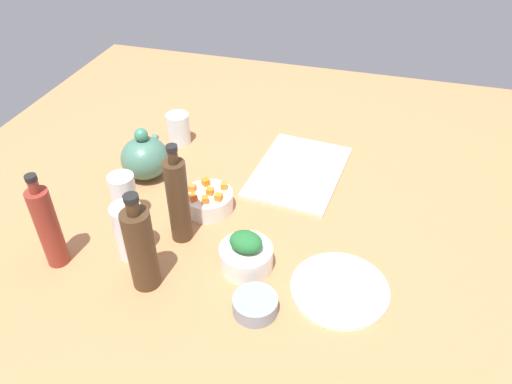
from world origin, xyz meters
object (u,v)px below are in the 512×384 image
Objects in this scene: teapot at (145,157)px; bottle_0 at (141,248)px; drinking_glass_1 at (125,198)px; drinking_glass_0 at (130,231)px; drinking_glass_2 at (179,129)px; cutting_board at (299,171)px; bottle_1 at (178,200)px; plate_tofu at (340,289)px; bottle_2 at (48,226)px; bowl_small_side at (255,305)px; bowl_greens at (246,258)px; bowl_carrots at (209,201)px.

bottle_0 is at bearing -154.24° from teapot.
bottle_0 is 1.87× the size of drinking_glass_1.
drinking_glass_0 reaches higher than drinking_glass_2.
bottle_0 is at bearing 154.80° from cutting_board.
cutting_board is 43.17cm from bottle_1.
teapot is at bearing 174.25° from drinking_glass_2.
drinking_glass_2 is (41.36, 18.16, -6.82)cm from bottle_1.
drinking_glass_0 is (-8.58, 9.12, -4.66)cm from bottle_1.
plate_tofu is (-42.08, -18.21, 0.10)cm from cutting_board.
cutting_board is at bearing -72.55° from teapot.
drinking_glass_1 is at bearing -24.36° from bottle_2.
bowl_small_side is 0.39× the size of bottle_0.
drinking_glass_2 reaches higher than bowl_greens.
bowl_small_side is at bearing -144.31° from drinking_glass_2.
bottle_1 is at bearing -156.30° from drinking_glass_2.
bottle_2 reaches higher than drinking_glass_2.
bottle_0 reaches higher than bowl_small_side.
bowl_carrots is at bearing -63.56° from drinking_glass_1.
bottle_0 is 24.45cm from drinking_glass_1.
bottle_1 is 45.69cm from drinking_glass_2.
bowl_greens reaches higher than plate_tofu.
bowl_small_side is 0.36× the size of bottle_1.
bottle_2 is (-37.68, 4.81, 4.65)cm from teapot.
bowl_greens is 1.25× the size of drinking_glass_2.
drinking_glass_1 is (9.73, 57.13, 6.13)cm from plate_tofu.
bowl_greens is (1.51, 22.21, 2.31)cm from plate_tofu.
bowl_small_side is at bearing -104.85° from drinking_glass_0.
bottle_1 is at bearing -6.19° from bottle_0.
bottle_1 is (-35.10, 22.44, 11.31)cm from cutting_board.
bottle_0 is at bearing 102.44° from plate_tofu.
drinking_glass_2 is (48.34, 58.81, 4.38)cm from plate_tofu.
bottle_2 is 20.97cm from drinking_glass_1.
plate_tofu is 1.54× the size of drinking_glass_0.
drinking_glass_0 is 13.52cm from drinking_glass_1.
bowl_carrots is 0.98× the size of drinking_glass_1.
cutting_board is 2.21× the size of teapot.
drinking_glass_2 reaches higher than bowl_small_side.
teapot reaches higher than bowl_carrots.
bowl_carrots is (17.70, 15.85, -0.37)cm from bowl_greens.
bottle_1 is at bearing 168.06° from bowl_carrots.
bottle_0 reaches higher than bowl_greens.
drinking_glass_0 is (7.76, 7.35, -3.68)cm from bottle_0.
cutting_board is 2.65× the size of bowl_carrots.
bowl_greens is 0.50× the size of bottle_2.
bowl_carrots is at bearing 63.22° from plate_tofu.
bowl_greens is at bearing -103.25° from drinking_glass_1.
drinking_glass_2 is (58.73, 42.19, 3.11)cm from bowl_small_side.
cutting_board is 30.35cm from bowl_carrots.
bowl_greens is 45.36cm from bottle_2.
cutting_board is 57.79cm from bottle_0.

